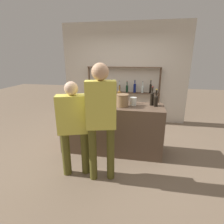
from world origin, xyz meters
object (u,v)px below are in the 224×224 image
counter_bottle_1 (156,100)px  counter_bottle_3 (86,98)px  customer_left (74,124)px  customer_center (101,115)px  wine_glass (91,96)px  ice_bucket (122,100)px  counter_bottle_2 (152,98)px  counter_bottle_0 (119,96)px  cork_jar (133,101)px

counter_bottle_1 → counter_bottle_3: 1.34m
counter_bottle_1 → customer_left: size_ratio=0.21×
counter_bottle_3 → customer_center: bearing=-59.7°
counter_bottle_3 → wine_glass: counter_bottle_3 is taller
counter_bottle_3 → customer_center: customer_center is taller
counter_bottle_1 → ice_bucket: (-0.62, -0.14, -0.00)m
wine_glass → ice_bucket: bearing=-20.4°
wine_glass → customer_left: size_ratio=0.10×
counter_bottle_2 → wine_glass: counter_bottle_2 is taller
counter_bottle_1 → counter_bottle_3: size_ratio=0.95×
wine_glass → customer_center: customer_center is taller
wine_glass → ice_bucket: (0.71, -0.26, 0.01)m
wine_glass → customer_center: size_ratio=0.09×
customer_center → counter_bottle_1: bearing=-54.1°
counter_bottle_0 → cork_jar: bearing=-27.3°
ice_bucket → counter_bottle_3: bearing=177.0°
ice_bucket → counter_bottle_1: bearing=12.7°
counter_bottle_1 → customer_left: customer_left is taller
counter_bottle_3 → cork_jar: 0.92m
counter_bottle_2 → customer_center: customer_center is taller
ice_bucket → customer_center: (-0.20, -0.84, -0.02)m
counter_bottle_1 → counter_bottle_2: (-0.07, 0.06, 0.02)m
counter_bottle_1 → customer_center: 1.28m
counter_bottle_1 → counter_bottle_2: counter_bottle_2 is taller
counter_bottle_1 → customer_left: bearing=-143.7°
counter_bottle_0 → wine_glass: 0.61m
counter_bottle_1 → cork_jar: size_ratio=2.09×
counter_bottle_2 → ice_bucket: 0.58m
counter_bottle_2 → customer_center: 1.29m
cork_jar → customer_center: customer_center is taller
customer_left → ice_bucket: bearing=-57.5°
customer_left → counter_bottle_1: bearing=-71.7°
counter_bottle_0 → wine_glass: counter_bottle_0 is taller
counter_bottle_0 → counter_bottle_2: size_ratio=1.01×
counter_bottle_3 → customer_center: 1.02m
ice_bucket → customer_left: 1.05m
customer_center → ice_bucket: bearing=-27.8°
counter_bottle_3 → ice_bucket: bearing=-3.0°
wine_glass → cork_jar: (0.90, -0.14, -0.03)m
counter_bottle_2 → counter_bottle_3: counter_bottle_2 is taller
ice_bucket → customer_left: bearing=-129.5°
ice_bucket → cork_jar: size_ratio=1.51×
counter_bottle_0 → counter_bottle_1: 0.73m
counter_bottle_0 → customer_center: bearing=-95.4°
counter_bottle_0 → wine_glass: (-0.61, -0.01, -0.03)m
ice_bucket → counter_bottle_2: bearing=20.5°
customer_center → counter_bottle_0: bearing=-19.5°
wine_glass → cork_jar: same height
counter_bottle_2 → customer_left: size_ratio=0.24×
wine_glass → counter_bottle_3: bearing=-93.6°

